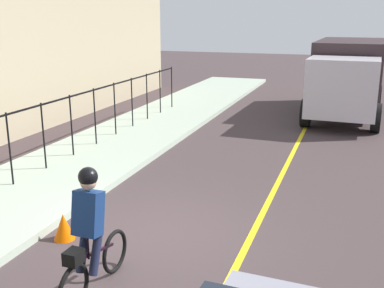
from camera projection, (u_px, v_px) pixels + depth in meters
ground_plane at (155, 236)px, 8.24m from camera, size 80.00×80.00×0.00m
lane_line_centre at (244, 250)px, 7.74m from camera, size 36.00×0.12×0.01m
iron_fence at (8, 135)px, 10.03m from camera, size 18.93×0.04×1.60m
cyclist_lead at (90, 233)px, 6.33m from camera, size 1.71×0.37×1.83m
box_truck_background at (348, 75)px, 17.70m from camera, size 6.79×2.72×2.78m
traffic_cone_near at (64, 227)px, 8.07m from camera, size 0.36×0.36×0.46m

